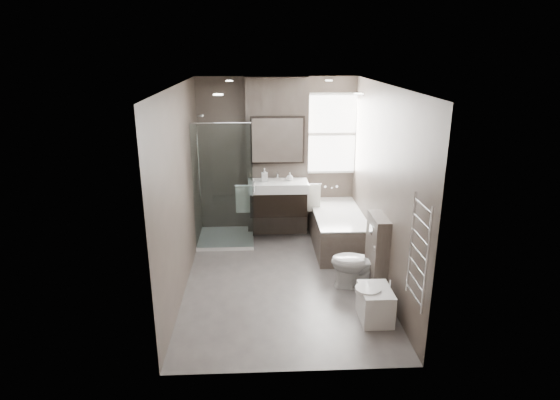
{
  "coord_description": "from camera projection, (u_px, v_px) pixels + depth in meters",
  "views": [
    {
      "loc": [
        -0.32,
        -5.73,
        3.03
      ],
      "look_at": [
        -0.03,
        0.15,
        1.11
      ],
      "focal_mm": 30.0,
      "sensor_mm": 36.0,
      "label": 1
    }
  ],
  "objects": [
    {
      "name": "vanity_pier",
      "position": [
        277.0,
        158.0,
        7.68
      ],
      "size": [
        1.0,
        0.25,
        2.6
      ],
      "primitive_type": "cube",
      "color": "#4E453E",
      "rests_on": "ground"
    },
    {
      "name": "mirror_cabinet",
      "position": [
        278.0,
        140.0,
        7.42
      ],
      "size": [
        0.86,
        0.08,
        0.76
      ],
      "color": "black",
      "rests_on": "vanity_pier"
    },
    {
      "name": "room",
      "position": [
        283.0,
        189.0,
        6.0
      ],
      "size": [
        2.7,
        3.9,
        2.7
      ],
      "color": "#5A5553",
      "rests_on": "ground"
    },
    {
      "name": "vanity",
      "position": [
        278.0,
        197.0,
        7.52
      ],
      "size": [
        0.95,
        0.47,
        0.66
      ],
      "color": "black",
      "rests_on": "vanity_pier"
    },
    {
      "name": "soap_bottle_a",
      "position": [
        265.0,
        175.0,
        7.4
      ],
      "size": [
        0.1,
        0.1,
        0.22
      ],
      "primitive_type": "imported",
      "color": "white",
      "rests_on": "vanity"
    },
    {
      "name": "soap_bottle_b",
      "position": [
        290.0,
        176.0,
        7.47
      ],
      "size": [
        0.11,
        0.11,
        0.14
      ],
      "primitive_type": "imported",
      "color": "white",
      "rests_on": "vanity"
    },
    {
      "name": "bidet",
      "position": [
        375.0,
        303.0,
        5.42
      ],
      "size": [
        0.42,
        0.49,
        0.51
      ],
      "color": "white",
      "rests_on": "ground"
    },
    {
      "name": "bathtub",
      "position": [
        337.0,
        228.0,
        7.39
      ],
      "size": [
        0.75,
        1.6,
        0.57
      ],
      "color": "#4E453E",
      "rests_on": "ground"
    },
    {
      "name": "shower_enclosure",
      "position": [
        232.0,
        214.0,
        7.49
      ],
      "size": [
        0.9,
        0.9,
        2.0
      ],
      "color": "white",
      "rests_on": "ground"
    },
    {
      "name": "toilet",
      "position": [
        358.0,
        263.0,
        6.11
      ],
      "size": [
        0.76,
        0.53,
        0.7
      ],
      "primitive_type": "imported",
      "rotation": [
        0.0,
        0.0,
        -1.78
      ],
      "color": "white",
      "rests_on": "ground"
    },
    {
      "name": "window",
      "position": [
        331.0,
        134.0,
        7.7
      ],
      "size": [
        0.98,
        0.06,
        1.33
      ],
      "color": "white",
      "rests_on": "room"
    },
    {
      "name": "towel_left",
      "position": [
        243.0,
        199.0,
        7.48
      ],
      "size": [
        0.24,
        0.06,
        0.44
      ],
      "primitive_type": "cube",
      "color": "white",
      "rests_on": "vanity_pier"
    },
    {
      "name": "towel_right",
      "position": [
        313.0,
        198.0,
        7.54
      ],
      "size": [
        0.24,
        0.06,
        0.44
      ],
      "primitive_type": "cube",
      "color": "white",
      "rests_on": "vanity_pier"
    },
    {
      "name": "towel_radiator",
      "position": [
        419.0,
        252.0,
        4.59
      ],
      "size": [
        0.03,
        0.49,
        1.1
      ],
      "color": "silver",
      "rests_on": "room"
    },
    {
      "name": "cistern_box",
      "position": [
        377.0,
        252.0,
        6.06
      ],
      "size": [
        0.19,
        0.55,
        1.0
      ],
      "color": "#4E453E",
      "rests_on": "ground"
    }
  ]
}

